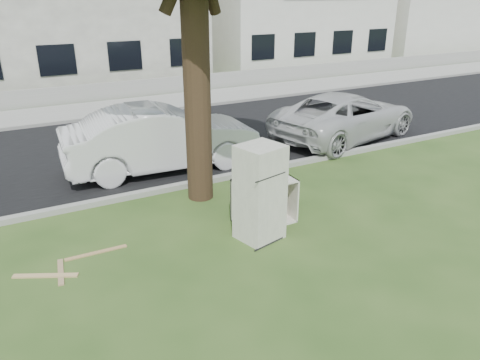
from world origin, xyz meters
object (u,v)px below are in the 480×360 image
cabinet (264,201)px  car_right (346,116)px  fridge (260,193)px  car_center (162,138)px

cabinet → car_right: (5.06, 3.61, 0.25)m
fridge → car_center: fridge is taller
fridge → car_right: 6.82m
cabinet → car_right: bearing=36.2°
car_center → cabinet: bearing=-165.8°
fridge → car_center: 4.22m
fridge → car_right: bearing=23.5°
car_center → car_right: (5.73, -0.12, -0.11)m
cabinet → car_center: (-0.68, 3.73, 0.36)m
cabinet → fridge: bearing=-128.8°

